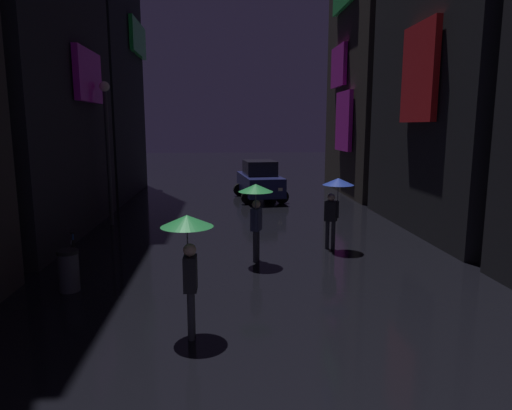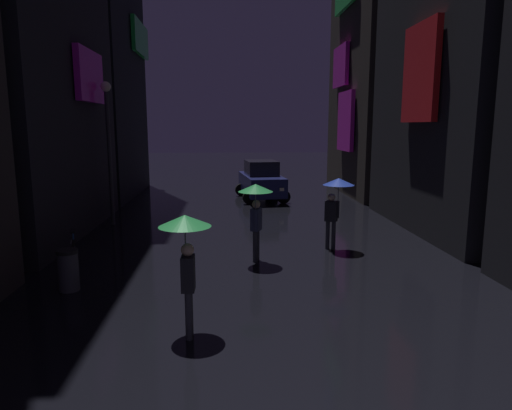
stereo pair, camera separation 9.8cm
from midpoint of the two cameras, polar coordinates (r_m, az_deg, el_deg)
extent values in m
cube|color=#F226D8|center=(16.84, -20.40, 14.86)|extent=(0.20, 2.66, 1.71)
cube|color=#26E54C|center=(26.86, -14.64, 19.46)|extent=(0.20, 3.87, 1.70)
cube|color=red|center=(15.83, 19.58, 15.28)|extent=(0.20, 2.36, 3.06)
cube|color=#2D2826|center=(25.99, 15.52, 19.54)|extent=(4.00, 7.85, 16.24)
cube|color=#F226D8|center=(24.23, 10.80, 10.24)|extent=(0.20, 2.58, 3.01)
cube|color=#F226D8|center=(25.75, 10.19, 16.67)|extent=(0.20, 2.63, 2.12)
cylinder|color=#2D2D38|center=(8.02, -8.50, -13.59)|extent=(0.12, 0.12, 0.85)
cylinder|color=#2D2D38|center=(8.19, -8.38, -13.09)|extent=(0.12, 0.12, 0.85)
cube|color=black|center=(7.85, -8.57, -8.46)|extent=(0.22, 0.34, 0.60)
sphere|color=beige|center=(7.73, -8.65, -5.58)|extent=(0.22, 0.22, 0.22)
cylinder|color=black|center=(8.01, -8.83, -7.72)|extent=(0.09, 0.09, 0.50)
cylinder|color=slate|center=(7.92, -8.89, -5.41)|extent=(0.02, 0.02, 0.77)
cone|color=green|center=(7.80, -8.99, -1.97)|extent=(0.90, 0.90, 0.20)
cylinder|color=#2D2D38|center=(12.37, -0.06, -5.01)|extent=(0.12, 0.12, 0.85)
cylinder|color=#2D2D38|center=(12.21, -0.34, -5.22)|extent=(0.12, 0.12, 0.85)
cube|color=#333859|center=(12.12, -0.20, -1.80)|extent=(0.34, 0.40, 0.60)
sphere|color=beige|center=(12.05, -0.20, 0.10)|extent=(0.22, 0.22, 0.22)
cylinder|color=#333859|center=(11.93, -0.27, -1.75)|extent=(0.09, 0.09, 0.50)
cylinder|color=slate|center=(11.87, -0.27, -0.17)|extent=(0.02, 0.02, 0.77)
cone|color=green|center=(11.79, -0.27, 2.15)|extent=(0.90, 0.90, 0.20)
cylinder|color=#2D2D38|center=(13.66, 8.69, -3.70)|extent=(0.12, 0.12, 0.85)
cylinder|color=#2D2D38|center=(13.61, 9.42, -3.77)|extent=(0.12, 0.12, 0.85)
cube|color=black|center=(13.48, 9.14, -0.74)|extent=(0.40, 0.36, 0.60)
sphere|color=beige|center=(13.41, 9.19, 0.98)|extent=(0.22, 0.22, 0.22)
cylinder|color=black|center=(13.47, 9.94, -0.56)|extent=(0.09, 0.09, 0.50)
cylinder|color=slate|center=(13.42, 9.98, 0.85)|extent=(0.02, 0.02, 0.77)
cone|color=#263FB2|center=(13.35, 10.04, 2.91)|extent=(0.90, 0.90, 0.20)
torus|color=black|center=(11.68, -22.16, -7.00)|extent=(0.25, 0.71, 0.72)
torus|color=black|center=(12.74, -21.99, -5.61)|extent=(0.25, 0.71, 0.72)
cylinder|color=#1E59A5|center=(12.16, -22.13, -5.46)|extent=(0.32, 0.98, 0.05)
cylinder|color=#1E59A5|center=(12.66, -22.10, -4.09)|extent=(0.04, 0.04, 0.40)
cube|color=black|center=(12.61, -22.16, -3.11)|extent=(0.18, 0.26, 0.06)
cylinder|color=black|center=(11.54, -22.34, -4.38)|extent=(0.15, 0.44, 0.03)
cube|color=navy|center=(22.49, 0.34, 2.64)|extent=(2.14, 4.26, 0.90)
cube|color=black|center=(22.40, 0.34, 4.67)|extent=(1.64, 1.99, 0.70)
cylinder|color=black|center=(21.43, 3.13, 1.05)|extent=(0.66, 0.29, 0.64)
cylinder|color=black|center=(21.11, -1.14, 0.93)|extent=(0.66, 0.29, 0.64)
cylinder|color=black|center=(24.00, 1.64, 2.01)|extent=(0.66, 0.29, 0.64)
cylinder|color=black|center=(23.72, -2.18, 1.91)|extent=(0.66, 0.29, 0.64)
cube|color=white|center=(20.60, 2.92, 1.96)|extent=(0.21, 0.08, 0.14)
cube|color=white|center=(20.37, -0.09, 1.88)|extent=(0.21, 0.08, 0.14)
cylinder|color=#2D2D33|center=(17.36, -18.12, 5.39)|extent=(0.14, 0.14, 4.78)
sphere|color=#F9EFCC|center=(17.37, -18.58, 13.87)|extent=(0.36, 0.36, 0.36)
cylinder|color=#3F3F47|center=(10.96, -22.59, -7.78)|extent=(0.44, 0.44, 0.85)
cylinder|color=black|center=(10.83, -22.76, -5.43)|extent=(0.46, 0.46, 0.08)
camera|label=1|loc=(0.05, -90.23, -0.04)|focal=32.00mm
camera|label=2|loc=(0.05, 89.77, 0.04)|focal=32.00mm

